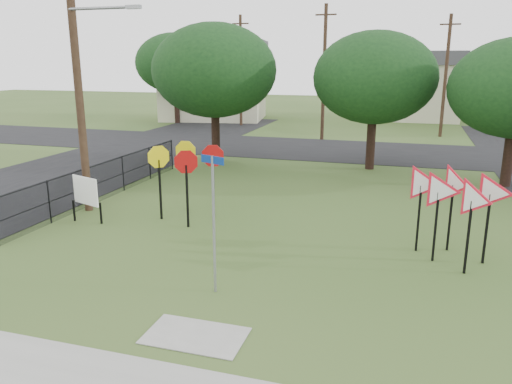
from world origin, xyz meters
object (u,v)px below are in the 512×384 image
info_board (86,192)px  yield_sign_cluster (454,194)px  stop_sign_cluster (186,164)px  street_name_sign (214,217)px

info_board → yield_sign_cluster: bearing=0.5°
stop_sign_cluster → yield_sign_cluster: (8.48, -1.34, -0.04)m
yield_sign_cluster → info_board: 11.58m
stop_sign_cluster → info_board: 3.49m
stop_sign_cluster → yield_sign_cluster: bearing=-9.0°
stop_sign_cluster → info_board: (-3.06, -1.44, -0.86)m
info_board → street_name_sign: bearing=-30.9°
street_name_sign → yield_sign_cluster: street_name_sign is taller
street_name_sign → stop_sign_cluster: size_ratio=1.27×
stop_sign_cluster → yield_sign_cluster: size_ratio=0.92×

